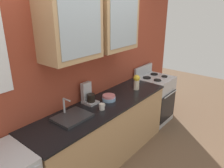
% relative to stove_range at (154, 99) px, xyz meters
% --- Properties ---
extents(ground_plane, '(10.00, 10.00, 0.00)m').
position_rel_stove_range_xyz_m(ground_plane, '(-1.48, -0.00, -0.45)').
color(ground_plane, brown).
extents(back_wall_unit, '(4.81, 0.48, 2.62)m').
position_rel_stove_range_xyz_m(back_wall_unit, '(-1.49, 0.31, 1.03)').
color(back_wall_unit, '#993D28').
rests_on(back_wall_unit, ground_plane).
extents(counter, '(2.34, 0.64, 0.89)m').
position_rel_stove_range_xyz_m(counter, '(-1.48, -0.00, -0.01)').
color(counter, tan).
rests_on(counter, ground_plane).
extents(stove_range, '(0.61, 0.63, 1.07)m').
position_rel_stove_range_xyz_m(stove_range, '(0.00, 0.00, 0.00)').
color(stove_range, silver).
rests_on(stove_range, ground_plane).
extents(sink_faucet, '(0.42, 0.34, 0.23)m').
position_rel_stove_range_xyz_m(sink_faucet, '(-2.00, 0.05, 0.46)').
color(sink_faucet, '#2D2D30').
rests_on(sink_faucet, counter).
extents(bowl_stack, '(0.19, 0.19, 0.08)m').
position_rel_stove_range_xyz_m(bowl_stack, '(-1.33, 0.03, 0.48)').
color(bowl_stack, '#8CB7E0').
rests_on(bowl_stack, counter).
extents(vase, '(0.10, 0.10, 0.24)m').
position_rel_stove_range_xyz_m(vase, '(-0.73, -0.04, 0.57)').
color(vase, beige).
rests_on(vase, counter).
extents(cup_near_sink, '(0.11, 0.07, 0.08)m').
position_rel_stove_range_xyz_m(cup_near_sink, '(-1.61, -0.09, 0.48)').
color(cup_near_sink, silver).
rests_on(cup_near_sink, counter).
extents(coffee_maker, '(0.17, 0.20, 0.29)m').
position_rel_stove_range_xyz_m(coffee_maker, '(-1.57, 0.20, 0.54)').
color(coffee_maker, '#B7B7BC').
rests_on(coffee_maker, counter).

